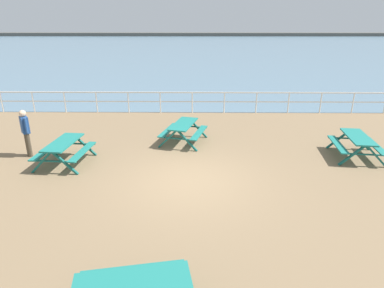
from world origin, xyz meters
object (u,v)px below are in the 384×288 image
Objects in this scene: visitor at (26,130)px; picnic_table_near_left at (357,141)px; picnic_table_mid_centre at (184,128)px; picnic_table_far_left at (64,147)px.

picnic_table_near_left is at bearing -39.08° from visitor.
picnic_table_mid_centre is at bearing 83.15° from picnic_table_near_left.
picnic_table_mid_centre is at bearing -56.90° from picnic_table_far_left.
picnic_table_far_left is at bearing -62.54° from visitor.
picnic_table_near_left is 0.92× the size of picnic_table_mid_centre.
picnic_table_mid_centre is 4.40m from picnic_table_far_left.
visitor is at bearing 96.51° from picnic_table_near_left.
picnic_table_far_left is (-3.87, -2.10, 0.00)m from picnic_table_mid_centre.
visitor reaches higher than picnic_table_mid_centre.
picnic_table_far_left is (-9.91, -0.66, 0.00)m from picnic_table_near_left.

